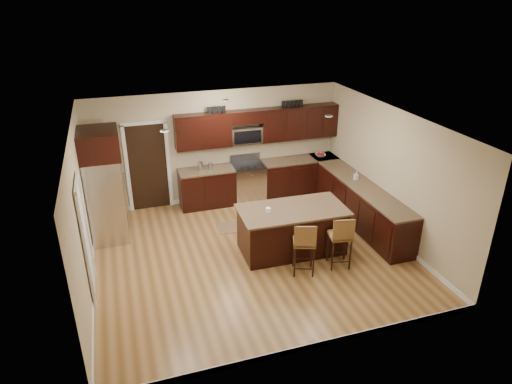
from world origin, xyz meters
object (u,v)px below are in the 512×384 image
object	(u,v)px
island	(292,231)
stool_right	(341,236)
stool_mid	(304,243)
range	(248,182)
refrigerator	(104,185)

from	to	relation	value
island	stool_right	bearing A→B (deg)	-51.51
stool_right	stool_mid	bearing A→B (deg)	-169.05
range	refrigerator	distance (m)	3.50
stool_mid	refrigerator	distance (m)	4.19
stool_mid	refrigerator	world-z (taller)	refrigerator
range	stool_mid	distance (m)	3.38
island	range	bearing A→B (deg)	94.39
stool_right	refrigerator	bearing A→B (deg)	159.64
stool_mid	stool_right	distance (m)	0.73
refrigerator	stool_mid	bearing A→B (deg)	-36.80
range	refrigerator	size ratio (longest dim) A/B	0.47
island	stool_mid	xyz separation A→B (m)	(-0.10, -0.84, 0.23)
range	stool_mid	bearing A→B (deg)	-89.53
stool_right	island	bearing A→B (deg)	138.15
stool_right	refrigerator	xyz separation A→B (m)	(-4.06, 2.49, 0.54)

